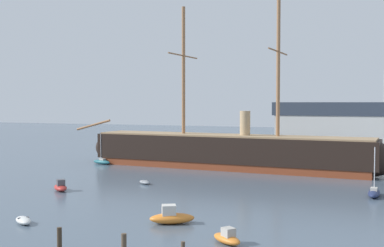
{
  "coord_description": "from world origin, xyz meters",
  "views": [
    {
      "loc": [
        19.09,
        -25.34,
        11.44
      ],
      "look_at": [
        -4.68,
        36.65,
        8.6
      ],
      "focal_mm": 45.98,
      "sensor_mm": 36.0,
      "label": 1
    }
  ],
  "objects_px": {
    "dinghy_foreground_left": "(23,220)",
    "sailboat_far_left": "(102,162)",
    "motorboat_foreground_right": "(227,238)",
    "sailboat_alongside_stern": "(374,193)",
    "motorboat_near_centre": "(172,217)",
    "motorboat_mid_left": "(60,187)",
    "mooring_piling_nearest": "(59,239)",
    "tall_ship": "(229,151)",
    "dinghy_alongside_bow": "(145,182)"
  },
  "relations": [
    {
      "from": "dinghy_foreground_left",
      "to": "motorboat_foreground_right",
      "type": "bearing_deg",
      "value": 1.87
    },
    {
      "from": "motorboat_near_centre",
      "to": "mooring_piling_nearest",
      "type": "height_order",
      "value": "motorboat_near_centre"
    },
    {
      "from": "motorboat_mid_left",
      "to": "tall_ship",
      "type": "bearing_deg",
      "value": 63.32
    },
    {
      "from": "motorboat_foreground_right",
      "to": "sailboat_alongside_stern",
      "type": "height_order",
      "value": "sailboat_alongside_stern"
    },
    {
      "from": "dinghy_foreground_left",
      "to": "motorboat_mid_left",
      "type": "xyz_separation_m",
      "value": [
        -7.26,
        15.77,
        0.2
      ]
    },
    {
      "from": "sailboat_far_left",
      "to": "sailboat_alongside_stern",
      "type": "bearing_deg",
      "value": -18.18
    },
    {
      "from": "sailboat_alongside_stern",
      "to": "dinghy_foreground_left",
      "type": "bearing_deg",
      "value": -139.81
    },
    {
      "from": "motorboat_near_centre",
      "to": "motorboat_mid_left",
      "type": "height_order",
      "value": "motorboat_near_centre"
    },
    {
      "from": "motorboat_near_centre",
      "to": "dinghy_alongside_bow",
      "type": "distance_m",
      "value": 22.94
    },
    {
      "from": "sailboat_far_left",
      "to": "mooring_piling_nearest",
      "type": "relative_size",
      "value": 3.2
    },
    {
      "from": "motorboat_foreground_right",
      "to": "mooring_piling_nearest",
      "type": "height_order",
      "value": "mooring_piling_nearest"
    },
    {
      "from": "dinghy_foreground_left",
      "to": "dinghy_alongside_bow",
      "type": "height_order",
      "value": "dinghy_foreground_left"
    },
    {
      "from": "motorboat_foreground_right",
      "to": "mooring_piling_nearest",
      "type": "bearing_deg",
      "value": -151.75
    },
    {
      "from": "sailboat_far_left",
      "to": "dinghy_foreground_left",
      "type": "bearing_deg",
      "value": -67.94
    },
    {
      "from": "dinghy_foreground_left",
      "to": "sailboat_alongside_stern",
      "type": "xyz_separation_m",
      "value": [
        30.76,
        25.98,
        0.18
      ]
    },
    {
      "from": "motorboat_near_centre",
      "to": "sailboat_far_left",
      "type": "height_order",
      "value": "sailboat_far_left"
    },
    {
      "from": "motorboat_foreground_right",
      "to": "sailboat_alongside_stern",
      "type": "distance_m",
      "value": 27.58
    },
    {
      "from": "sailboat_alongside_stern",
      "to": "sailboat_far_left",
      "type": "relative_size",
      "value": 1.08
    },
    {
      "from": "dinghy_foreground_left",
      "to": "dinghy_alongside_bow",
      "type": "xyz_separation_m",
      "value": [
        0.59,
        24.34,
        -0.06
      ]
    },
    {
      "from": "tall_ship",
      "to": "sailboat_alongside_stern",
      "type": "distance_m",
      "value": 30.0
    },
    {
      "from": "motorboat_mid_left",
      "to": "dinghy_alongside_bow",
      "type": "relative_size",
      "value": 1.48
    },
    {
      "from": "dinghy_foreground_left",
      "to": "motorboat_mid_left",
      "type": "relative_size",
      "value": 0.82
    },
    {
      "from": "dinghy_alongside_bow",
      "to": "motorboat_near_centre",
      "type": "bearing_deg",
      "value": -57.13
    },
    {
      "from": "motorboat_near_centre",
      "to": "sailboat_far_left",
      "type": "distance_m",
      "value": 47.22
    },
    {
      "from": "motorboat_foreground_right",
      "to": "motorboat_mid_left",
      "type": "xyz_separation_m",
      "value": [
        -27.11,
        15.12,
        0.06
      ]
    },
    {
      "from": "motorboat_mid_left",
      "to": "mooring_piling_nearest",
      "type": "bearing_deg",
      "value": -54.19
    },
    {
      "from": "sailboat_far_left",
      "to": "tall_ship",
      "type": "bearing_deg",
      "value": 5.81
    },
    {
      "from": "motorboat_mid_left",
      "to": "motorboat_near_centre",
      "type": "bearing_deg",
      "value": -27.8
    },
    {
      "from": "dinghy_foreground_left",
      "to": "sailboat_alongside_stern",
      "type": "distance_m",
      "value": 40.27
    },
    {
      "from": "motorboat_mid_left",
      "to": "motorboat_foreground_right",
      "type": "bearing_deg",
      "value": -29.15
    },
    {
      "from": "motorboat_near_centre",
      "to": "sailboat_far_left",
      "type": "xyz_separation_m",
      "value": [
        -29.9,
        36.55,
        -0.16
      ]
    },
    {
      "from": "tall_ship",
      "to": "motorboat_near_centre",
      "type": "distance_m",
      "value": 39.52
    },
    {
      "from": "dinghy_alongside_bow",
      "to": "mooring_piling_nearest",
      "type": "height_order",
      "value": "mooring_piling_nearest"
    },
    {
      "from": "motorboat_mid_left",
      "to": "sailboat_alongside_stern",
      "type": "distance_m",
      "value": 39.37
    },
    {
      "from": "motorboat_foreground_right",
      "to": "sailboat_far_left",
      "type": "distance_m",
      "value": 55.02
    },
    {
      "from": "dinghy_foreground_left",
      "to": "sailboat_far_left",
      "type": "distance_m",
      "value": 44.91
    },
    {
      "from": "tall_ship",
      "to": "dinghy_alongside_bow",
      "type": "bearing_deg",
      "value": -107.88
    },
    {
      "from": "motorboat_foreground_right",
      "to": "motorboat_near_centre",
      "type": "bearing_deg",
      "value": 147.02
    },
    {
      "from": "motorboat_mid_left",
      "to": "sailboat_far_left",
      "type": "relative_size",
      "value": 0.65
    },
    {
      "from": "motorboat_near_centre",
      "to": "dinghy_alongside_bow",
      "type": "relative_size",
      "value": 1.87
    },
    {
      "from": "sailboat_alongside_stern",
      "to": "tall_ship",
      "type": "bearing_deg",
      "value": 142.83
    },
    {
      "from": "sailboat_alongside_stern",
      "to": "sailboat_far_left",
      "type": "bearing_deg",
      "value": 161.82
    },
    {
      "from": "tall_ship",
      "to": "sailboat_far_left",
      "type": "relative_size",
      "value": 10.63
    },
    {
      "from": "tall_ship",
      "to": "motorboat_near_centre",
      "type": "xyz_separation_m",
      "value": [
        6.09,
        -38.97,
        -2.43
      ]
    },
    {
      "from": "dinghy_foreground_left",
      "to": "sailboat_alongside_stern",
      "type": "relative_size",
      "value": 0.49
    },
    {
      "from": "tall_ship",
      "to": "dinghy_foreground_left",
      "type": "height_order",
      "value": "tall_ship"
    },
    {
      "from": "dinghy_foreground_left",
      "to": "sailboat_far_left",
      "type": "bearing_deg",
      "value": 112.06
    },
    {
      "from": "motorboat_mid_left",
      "to": "dinghy_alongside_bow",
      "type": "height_order",
      "value": "motorboat_mid_left"
    },
    {
      "from": "motorboat_foreground_right",
      "to": "sailboat_alongside_stern",
      "type": "bearing_deg",
      "value": 66.71
    },
    {
      "from": "dinghy_foreground_left",
      "to": "motorboat_near_centre",
      "type": "height_order",
      "value": "motorboat_near_centre"
    }
  ]
}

